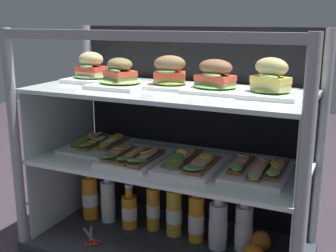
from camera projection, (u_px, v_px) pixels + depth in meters
ground_plane at (168, 251)px, 1.76m from camera, size 6.00×6.00×0.02m
case_base_deck at (168, 245)px, 1.75m from camera, size 1.11×0.53×0.04m
case_frame at (180, 128)px, 1.74m from camera, size 1.11×0.53×0.89m
riser_lower_tier at (168, 204)px, 1.71m from camera, size 1.03×0.45×0.33m
shelf_lower_glass at (168, 163)px, 1.66m from camera, size 1.05×0.47×0.02m
riser_upper_tier at (168, 128)px, 1.63m from camera, size 1.03×0.45×0.27m
shelf_upper_glass at (168, 91)px, 1.59m from camera, size 1.05×0.47×0.02m
plated_roll_sandwich_center at (91, 71)px, 1.77m from camera, size 0.19×0.19×0.12m
plated_roll_sandwich_right_of_center at (120, 77)px, 1.63m from camera, size 0.21×0.21×0.11m
plated_roll_sandwich_far_left at (170, 75)px, 1.61m from camera, size 0.17×0.17×0.12m
plated_roll_sandwich_near_right_corner at (215, 79)px, 1.53m from camera, size 0.21×0.21×0.12m
plated_roll_sandwich_far_right at (270, 83)px, 1.42m from camera, size 0.19×0.19×0.13m
open_sandwich_tray_far_left at (97, 143)px, 1.83m from camera, size 0.21×0.30×0.06m
open_sandwich_tray_left_of_center at (134, 157)px, 1.66m from camera, size 0.21×0.30×0.06m
open_sandwich_tray_mid_left at (191, 163)px, 1.59m from camera, size 0.21×0.30×0.06m
open_sandwich_tray_right_of_center at (258, 170)px, 1.51m from camera, size 0.21×0.30×0.06m
juice_bottle_front_second at (90, 196)px, 1.93m from camera, size 0.07×0.07×0.25m
juice_bottle_near_post at (108, 201)px, 1.90m from camera, size 0.06×0.06×0.23m
juice_bottle_back_center at (129, 210)px, 1.84m from camera, size 0.07×0.07×0.20m
juice_bottle_back_right at (153, 208)px, 1.82m from camera, size 0.06×0.06×0.23m
juice_bottle_back_left at (174, 211)px, 1.77m from camera, size 0.07×0.07×0.25m
juice_bottle_front_middle at (196, 218)px, 1.73m from camera, size 0.06×0.06×0.25m
juice_bottle_front_fourth at (218, 226)px, 1.67m from camera, size 0.07×0.07×0.24m
juice_bottle_tucked_behind at (244, 228)px, 1.66m from camera, size 0.07×0.07×0.23m
orange_fruit_near_left_post at (260, 241)px, 1.66m from camera, size 0.08×0.08×0.08m
kitchen_scissors at (92, 240)px, 1.74m from camera, size 0.15×0.15×0.01m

